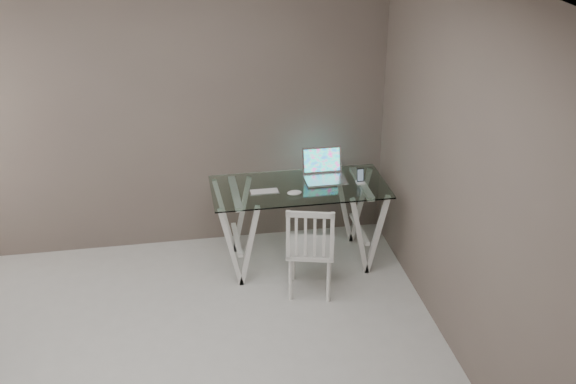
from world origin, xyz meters
name	(u,v)px	position (x,y,z in m)	size (l,w,h in m)	color
room	(150,173)	(-0.06, 0.02, 1.72)	(4.50, 4.52, 2.71)	beige
desk	(299,224)	(1.12, 1.69, 0.38)	(1.50, 0.70, 0.75)	silver
chair	(311,247)	(1.11, 1.16, 0.46)	(0.46, 0.46, 0.83)	silver
laptop	(324,171)	(1.36, 1.83, 0.80)	(0.35, 0.31, 0.24)	silver
keyboard	(264,192)	(0.81, 1.64, 0.75)	(0.25, 0.11, 0.01)	silver
mouse	(294,193)	(1.05, 1.54, 0.77)	(0.12, 0.07, 0.04)	white
phone_dock	(360,179)	(1.65, 1.67, 0.78)	(0.07, 0.07, 0.13)	white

